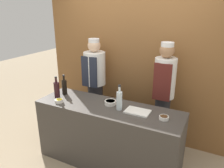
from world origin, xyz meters
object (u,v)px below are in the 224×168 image
object	(u,v)px
cutting_board	(138,112)
sauce_bowl_brown	(164,118)
chef_left	(95,85)
bottle_wine	(57,90)
sauce_bowl_yellow	(59,101)
sauce_bowl_green	(110,102)
bottle_soy	(64,87)
bottle_clear	(119,100)
chef_right	(163,95)

from	to	relation	value
cutting_board	sauce_bowl_brown	bearing A→B (deg)	-5.06
chef_left	bottle_wine	bearing A→B (deg)	-107.14
sauce_bowl_yellow	cutting_board	world-z (taller)	sauce_bowl_yellow
sauce_bowl_green	cutting_board	distance (m)	0.42
bottle_soy	chef_left	bearing A→B (deg)	68.14
bottle_wine	bottle_clear	bearing A→B (deg)	3.67
bottle_soy	bottle_wine	bearing A→B (deg)	-90.78
sauce_bowl_green	bottle_soy	bearing A→B (deg)	178.51
bottle_soy	chef_right	size ratio (longest dim) A/B	0.18
chef_right	bottle_clear	bearing A→B (deg)	-122.59
sauce_bowl_yellow	sauce_bowl_brown	xyz separation A→B (m)	(1.42, 0.18, -0.00)
cutting_board	chef_left	size ratio (longest dim) A/B	0.18
bottle_wine	chef_right	bearing A→B (deg)	26.97
bottle_clear	chef_right	distance (m)	0.76
sauce_bowl_yellow	chef_right	bearing A→B (deg)	33.32
sauce_bowl_green	bottle_soy	size ratio (longest dim) A/B	0.52
bottle_wine	chef_right	world-z (taller)	chef_right
sauce_bowl_brown	bottle_wine	xyz separation A→B (m)	(-1.55, -0.06, 0.10)
sauce_bowl_green	bottle_soy	distance (m)	0.80
sauce_bowl_green	sauce_bowl_brown	world-z (taller)	sauce_bowl_green
sauce_bowl_yellow	chef_right	xyz separation A→B (m)	(1.25, 0.82, 0.02)
sauce_bowl_yellow	bottle_soy	bearing A→B (deg)	113.87
bottle_wine	chef_left	distance (m)	0.74
chef_left	bottle_soy	bearing A→B (deg)	-111.86
sauce_bowl_brown	cutting_board	distance (m)	0.34
sauce_bowl_yellow	chef_left	world-z (taller)	chef_left
sauce_bowl_yellow	bottle_wine	bearing A→B (deg)	137.26
bottle_clear	sauce_bowl_brown	bearing A→B (deg)	-0.00
bottle_soy	bottle_clear	xyz separation A→B (m)	(0.97, -0.11, 0.01)
bottle_soy	sauce_bowl_green	bearing A→B (deg)	-1.49
sauce_bowl_brown	bottle_soy	xyz separation A→B (m)	(-1.55, 0.11, 0.10)
bottle_soy	bottle_clear	distance (m)	0.97
sauce_bowl_brown	chef_right	distance (m)	0.66
sauce_bowl_green	bottle_clear	xyz separation A→B (m)	(0.17, -0.08, 0.10)
sauce_bowl_yellow	cutting_board	bearing A→B (deg)	11.08
sauce_bowl_green	chef_right	size ratio (longest dim) A/B	0.09
chef_right	sauce_bowl_brown	bearing A→B (deg)	-74.70
sauce_bowl_yellow	chef_left	xyz separation A→B (m)	(0.09, 0.82, -0.01)
bottle_soy	sauce_bowl_yellow	bearing A→B (deg)	-66.13
sauce_bowl_green	bottle_wine	xyz separation A→B (m)	(-0.80, -0.15, 0.10)
bottle_wine	sauce_bowl_yellow	bearing A→B (deg)	-42.74
cutting_board	sauce_bowl_yellow	bearing A→B (deg)	-168.92
sauce_bowl_green	cutting_board	world-z (taller)	sauce_bowl_green
sauce_bowl_green	bottle_clear	distance (m)	0.22
sauce_bowl_brown	bottle_soy	size ratio (longest dim) A/B	0.37
sauce_bowl_yellow	chef_left	size ratio (longest dim) A/B	0.07
sauce_bowl_yellow	chef_right	distance (m)	1.49
sauce_bowl_yellow	bottle_soy	world-z (taller)	bottle_soy
sauce_bowl_green	bottle_soy	xyz separation A→B (m)	(-0.79, 0.02, 0.09)
bottle_wine	chef_right	distance (m)	1.55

